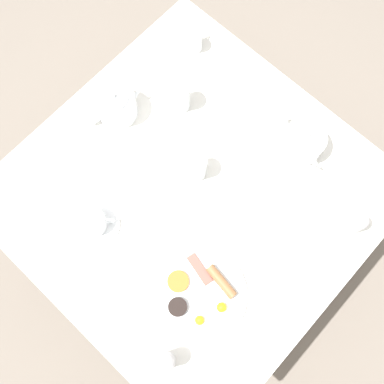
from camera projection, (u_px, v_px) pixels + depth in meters
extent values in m
plane|color=#70665B|center=(192.00, 237.00, 2.07)|extent=(8.00, 8.00, 0.00)
cube|color=silver|center=(192.00, 195.00, 1.38)|extent=(1.01, 1.02, 0.03)
cylinder|color=brown|center=(359.00, 215.00, 1.74)|extent=(0.04, 0.04, 0.70)
cylinder|color=brown|center=(24.00, 226.00, 1.73)|extent=(0.04, 0.04, 0.70)
cylinder|color=brown|center=(186.00, 72.00, 1.91)|extent=(0.04, 0.04, 0.70)
cylinder|color=white|center=(200.00, 295.00, 1.28)|extent=(0.27, 0.27, 0.01)
cylinder|color=white|center=(199.00, 320.00, 1.25)|extent=(0.06, 0.06, 0.00)
sphere|color=yellow|center=(199.00, 320.00, 1.24)|extent=(0.03, 0.03, 0.03)
cylinder|color=white|center=(221.00, 307.00, 1.26)|extent=(0.07, 0.07, 0.00)
sphere|color=yellow|center=(222.00, 307.00, 1.25)|extent=(0.03, 0.03, 0.03)
cylinder|color=brown|center=(221.00, 282.00, 1.27)|extent=(0.04, 0.11, 0.03)
cube|color=#B74C42|center=(200.00, 269.00, 1.29)|extent=(0.05, 0.10, 0.01)
cylinder|color=#D16023|center=(178.00, 281.00, 1.28)|extent=(0.06, 0.06, 0.01)
cylinder|color=black|center=(178.00, 307.00, 1.26)|extent=(0.05, 0.05, 0.02)
cylinder|color=white|center=(303.00, 143.00, 1.36)|extent=(0.13, 0.13, 0.09)
cylinder|color=white|center=(307.00, 136.00, 1.31)|extent=(0.09, 0.09, 0.01)
sphere|color=white|center=(308.00, 135.00, 1.30)|extent=(0.02, 0.02, 0.02)
cone|color=white|center=(316.00, 164.00, 1.33)|extent=(0.04, 0.06, 0.05)
torus|color=white|center=(292.00, 125.00, 1.38)|extent=(0.04, 0.07, 0.08)
cylinder|color=white|center=(116.00, 105.00, 1.40)|extent=(0.13, 0.13, 0.09)
cylinder|color=white|center=(113.00, 97.00, 1.35)|extent=(0.09, 0.09, 0.01)
sphere|color=white|center=(113.00, 95.00, 1.34)|extent=(0.02, 0.02, 0.02)
cone|color=white|center=(138.00, 92.00, 1.40)|extent=(0.06, 0.03, 0.05)
torus|color=white|center=(97.00, 115.00, 1.39)|extent=(0.08, 0.03, 0.08)
cylinder|color=white|center=(94.00, 224.00, 1.34)|extent=(0.16, 0.16, 0.01)
cylinder|color=white|center=(92.00, 222.00, 1.31)|extent=(0.08, 0.08, 0.05)
cylinder|color=tan|center=(92.00, 223.00, 1.32)|extent=(0.07, 0.07, 0.04)
torus|color=white|center=(107.00, 221.00, 1.31)|extent=(0.04, 0.03, 0.04)
cylinder|color=white|center=(180.00, 96.00, 1.40)|extent=(0.07, 0.07, 0.11)
cylinder|color=white|center=(196.00, 167.00, 1.34)|extent=(0.07, 0.07, 0.10)
cylinder|color=white|center=(194.00, 41.00, 1.48)|extent=(0.06, 0.06, 0.07)
torus|color=white|center=(200.00, 36.00, 1.48)|extent=(0.05, 0.01, 0.05)
cylinder|color=#BCBCC1|center=(167.00, 361.00, 1.20)|extent=(0.05, 0.05, 0.07)
sphere|color=#BCBCC1|center=(166.00, 363.00, 1.16)|extent=(0.05, 0.05, 0.05)
cylinder|color=#BCBCC1|center=(354.00, 224.00, 1.31)|extent=(0.05, 0.05, 0.07)
sphere|color=#BCBCC1|center=(360.00, 221.00, 1.26)|extent=(0.05, 0.05, 0.05)
cube|color=silver|center=(294.00, 220.00, 1.34)|extent=(0.15, 0.12, 0.00)
cube|color=silver|center=(49.00, 178.00, 1.38)|extent=(0.20, 0.04, 0.00)
cube|color=silver|center=(257.00, 89.00, 1.46)|extent=(0.15, 0.03, 0.00)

